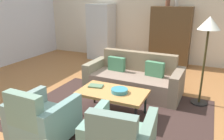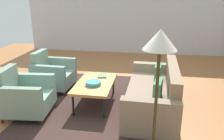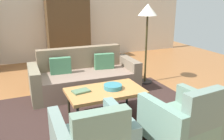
% 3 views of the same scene
% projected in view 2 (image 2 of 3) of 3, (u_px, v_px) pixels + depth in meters
% --- Properties ---
extents(ground_plane, '(10.43, 10.43, 0.00)m').
position_uv_depth(ground_plane, '(106.00, 103.00, 4.57)').
color(ground_plane, '#A16638').
extents(wall_left, '(0.12, 7.57, 2.80)m').
position_uv_depth(wall_left, '(128.00, 15.00, 8.19)').
color(wall_left, silver).
rests_on(wall_left, ground).
extents(area_rug, '(3.40, 2.60, 0.01)m').
position_uv_depth(area_rug, '(98.00, 103.00, 4.55)').
color(area_rug, '#372521').
rests_on(area_rug, ground).
extents(couch, '(2.13, 0.96, 0.86)m').
position_uv_depth(couch, '(156.00, 94.00, 4.29)').
color(couch, '#856D5E').
rests_on(couch, ground).
extents(coffee_table, '(1.20, 0.70, 0.46)m').
position_uv_depth(coffee_table, '(95.00, 84.00, 4.43)').
color(coffee_table, black).
rests_on(coffee_table, ground).
extents(armchair_left, '(0.82, 0.82, 0.88)m').
position_uv_depth(armchair_left, '(52.00, 74.00, 5.20)').
color(armchair_left, '#3C221D').
rests_on(armchair_left, ground).
extents(armchair_right, '(0.87, 0.87, 0.88)m').
position_uv_depth(armchair_right, '(24.00, 97.00, 4.07)').
color(armchair_right, '#332A11').
rests_on(armchair_right, ground).
extents(fruit_bowl, '(0.29, 0.29, 0.07)m').
position_uv_depth(fruit_bowl, '(93.00, 83.00, 4.28)').
color(fruit_bowl, teal).
rests_on(fruit_bowl, coffee_table).
extents(book_stack, '(0.29, 0.22, 0.03)m').
position_uv_depth(book_stack, '(102.00, 76.00, 4.75)').
color(book_stack, '#567655').
rests_on(book_stack, coffee_table).
extents(floor_lamp, '(0.40, 0.40, 1.72)m').
position_uv_depth(floor_lamp, '(159.00, 53.00, 2.61)').
color(floor_lamp, black).
rests_on(floor_lamp, ground).
extents(dog, '(0.26, 0.71, 0.48)m').
position_uv_depth(dog, '(11.00, 81.00, 4.87)').
color(dog, beige).
rests_on(dog, ground).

